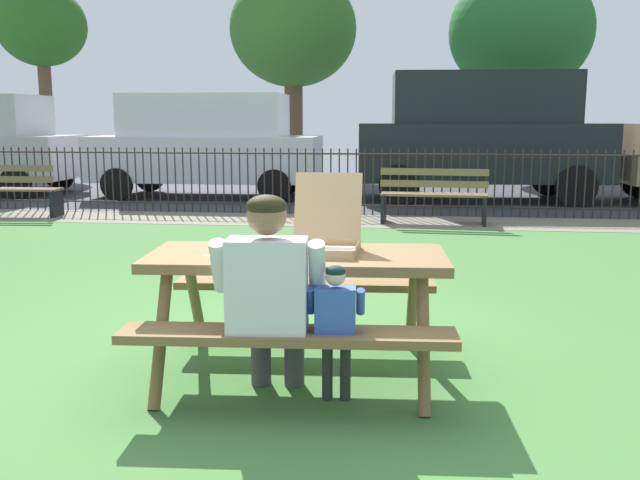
{
  "coord_description": "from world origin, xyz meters",
  "views": [
    {
      "loc": [
        0.74,
        -4.34,
        1.57
      ],
      "look_at": [
        0.16,
        0.38,
        0.75
      ],
      "focal_mm": 39.24,
      "sensor_mm": 36.0,
      "label": 1
    }
  ],
  "objects": [
    {
      "name": "ground",
      "position": [
        0.0,
        1.6,
        -0.01
      ],
      "size": [
        28.0,
        11.21,
        0.02
      ],
      "primitive_type": "cube",
      "color": "#487D3B"
    },
    {
      "name": "cobblestone_walkway",
      "position": [
        0.0,
        6.51,
        -0.0
      ],
      "size": [
        28.0,
        1.4,
        0.01
      ],
      "primitive_type": "cube",
      "color": "gray"
    },
    {
      "name": "street_asphalt",
      "position": [
        0.0,
        10.6,
        -0.01
      ],
      "size": [
        28.0,
        6.79,
        0.01
      ],
      "primitive_type": "cube",
      "color": "#38383D"
    },
    {
      "name": "picnic_table_foreground",
      "position": [
        0.1,
        -0.22,
        0.6
      ],
      "size": [
        1.89,
        1.59,
        0.79
      ],
      "color": "brown",
      "rests_on": "ground"
    },
    {
      "name": "pizza_box_open",
      "position": [
        0.26,
        -0.1,
        0.88
      ],
      "size": [
        0.44,
        0.5,
        0.47
      ],
      "color": "tan",
      "rests_on": "picnic_table_foreground"
    },
    {
      "name": "pizza_slice_on_table",
      "position": [
        -0.27,
        -0.32,
        0.78
      ],
      "size": [
        0.28,
        0.18,
        0.02
      ],
      "color": "#EDD166",
      "rests_on": "picnic_table_foreground"
    },
    {
      "name": "adult_at_table",
      "position": [
        0.03,
        -0.73,
        0.66
      ],
      "size": [
        0.62,
        0.61,
        1.19
      ],
      "color": "#3F3F3F",
      "rests_on": "ground"
    },
    {
      "name": "child_at_table",
      "position": [
        0.39,
        -0.73,
        0.5
      ],
      "size": [
        0.32,
        0.31,
        0.82
      ],
      "color": "#2C2C2C",
      "rests_on": "ground"
    },
    {
      "name": "iron_fence_streetside",
      "position": [
        0.0,
        7.21,
        0.56
      ],
      "size": [
        23.63,
        0.03,
        1.1
      ],
      "color": "#2D2823",
      "rests_on": "ground"
    },
    {
      "name": "park_bench_left",
      "position": [
        -5.69,
        6.37,
        0.42
      ],
      "size": [
        1.62,
        0.55,
        0.85
      ],
      "color": "brown",
      "rests_on": "ground"
    },
    {
      "name": "park_bench_center",
      "position": [
        1.17,
        6.37,
        0.42
      ],
      "size": [
        1.62,
        0.56,
        0.85
      ],
      "color": "olive",
      "rests_on": "ground"
    },
    {
      "name": "parked_car_center",
      "position": [
        -3.31,
        9.65,
        1.1
      ],
      "size": [
        4.62,
        1.99,
        2.08
      ],
      "color": "white",
      "rests_on": "ground"
    },
    {
      "name": "parked_car_right",
      "position": [
        2.18,
        9.65,
        1.31
      ],
      "size": [
        4.79,
        2.26,
        2.46
      ],
      "color": "black",
      "rests_on": "ground"
    },
    {
      "name": "far_tree_left",
      "position": [
        -9.56,
        14.99,
        4.11
      ],
      "size": [
        2.5,
        2.5,
        5.31
      ],
      "color": "brown",
      "rests_on": "ground"
    },
    {
      "name": "far_tree_midleft",
      "position": [
        -2.36,
        14.99,
        3.94
      ],
      "size": [
        3.42,
        3.42,
        5.53
      ],
      "color": "brown",
      "rests_on": "ground"
    },
    {
      "name": "far_tree_center",
      "position": [
        3.63,
        14.99,
        3.83
      ],
      "size": [
        3.7,
        3.7,
        5.51
      ],
      "color": "brown",
      "rests_on": "ground"
    }
  ]
}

